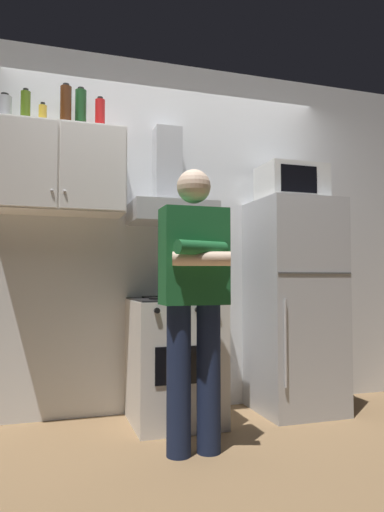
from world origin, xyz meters
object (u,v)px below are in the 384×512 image
object	(u,v)px
range_hood	(170,198)
person_standing	(194,296)
bottle_olive_oil	(25,108)
bottle_canister_steel	(5,109)
stove_oven	(174,360)
bottle_rum_dark	(66,106)
upper_cabinet	(58,170)
bottle_spice_jar	(43,115)
bottle_wine_green	(81,110)
bottle_soda_red	(100,115)
refrigerator	(294,305)
microwave	(291,184)

from	to	relation	value
range_hood	person_standing	bearing A→B (deg)	-93.91
bottle_olive_oil	bottle_canister_steel	bearing A→B (deg)	175.07
stove_oven	bottle_rum_dark	world-z (taller)	bottle_rum_dark
bottle_rum_dark	upper_cabinet	bearing A→B (deg)	163.84
bottle_spice_jar	bottle_wine_green	distance (m)	0.27
bottle_olive_oil	bottle_soda_red	bearing A→B (deg)	-2.19
stove_oven	refrigerator	size ratio (longest dim) A/B	0.55
microwave	bottle_rum_dark	xyz separation A→B (m)	(-1.70, 0.09, 0.46)
microwave	person_standing	distance (m)	1.45
person_standing	bottle_spice_jar	world-z (taller)	bottle_spice_jar
refrigerator	bottle_rum_dark	xyz separation A→B (m)	(-1.70, 0.11, 1.40)
range_hood	bottle_canister_steel	distance (m)	1.28
range_hood	bottle_soda_red	xyz separation A→B (m)	(-0.52, -0.00, 0.57)
bottle_canister_steel	person_standing	bearing A→B (deg)	-34.52
bottle_soda_red	bottle_wine_green	distance (m)	0.14
refrigerator	bottle_rum_dark	world-z (taller)	bottle_rum_dark
bottle_canister_steel	bottle_spice_jar	xyz separation A→B (m)	(0.25, -0.04, -0.02)
bottle_rum_dark	refrigerator	bearing A→B (deg)	-3.74
upper_cabinet	refrigerator	size ratio (longest dim) A/B	0.56
bottle_wine_green	bottle_canister_steel	bearing A→B (deg)	-178.68
bottle_olive_oil	bottle_wine_green	bearing A→B (deg)	3.59
stove_oven	microwave	world-z (taller)	microwave
stove_oven	bottle_olive_oil	distance (m)	2.02
person_standing	range_hood	bearing A→B (deg)	86.09
stove_oven	bottle_rum_dark	xyz separation A→B (m)	(-0.75, 0.11, 1.76)
person_standing	bottle_wine_green	size ratio (longest dim) A/B	5.27
microwave	bottle_soda_red	bearing A→B (deg)	175.99
upper_cabinet	range_hood	bearing A→B (deg)	0.09
person_standing	bottle_wine_green	xyz separation A→B (m)	(-0.60, 0.77, 1.30)
refrigerator	microwave	distance (m)	0.94
bottle_soda_red	refrigerator	bearing A→B (deg)	-4.72
stove_oven	range_hood	world-z (taller)	range_hood
stove_oven	bottle_soda_red	distance (m)	1.81
bottle_spice_jar	refrigerator	bearing A→B (deg)	-3.52
range_hood	stove_oven	bearing A→B (deg)	-90.00
upper_cabinet	bottle_canister_steel	distance (m)	0.53
refrigerator	microwave	world-z (taller)	microwave
stove_oven	bottle_rum_dark	distance (m)	1.92
bottle_canister_steel	upper_cabinet	bearing A→B (deg)	-4.43
stove_oven	bottle_olive_oil	size ratio (longest dim) A/B	3.54
upper_cabinet	bottle_spice_jar	xyz separation A→B (m)	(-0.11, -0.01, 0.37)
refrigerator	bottle_spice_jar	distance (m)	2.28
microwave	stove_oven	bearing A→B (deg)	-178.85
bottle_canister_steel	bottle_spice_jar	world-z (taller)	bottle_canister_steel
bottle_olive_oil	bottle_spice_jar	xyz separation A→B (m)	(0.11, -0.03, -0.05)
refrigerator	bottle_wine_green	world-z (taller)	bottle_wine_green
microwave	person_standing	size ratio (longest dim) A/B	0.29
bottle_spice_jar	bottle_canister_steel	bearing A→B (deg)	171.32
range_hood	bottle_soda_red	bearing A→B (deg)	-179.49
bottle_canister_steel	bottle_rum_dark	bearing A→B (deg)	-5.80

